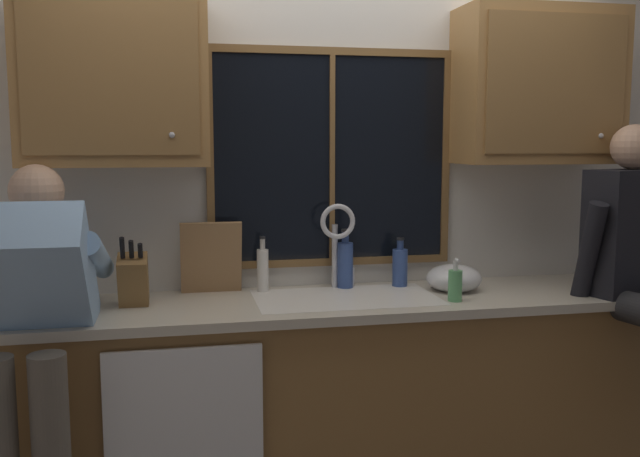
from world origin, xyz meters
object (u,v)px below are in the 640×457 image
person_standing (29,325)px  soap_dispenser (455,285)px  mixing_bowl (454,278)px  bottle_green_glass (400,266)px  bottle_tall_clear (263,269)px  bottle_amber_small (345,264)px  knife_block (133,281)px  cutting_board (211,258)px

person_standing → soap_dispenser: bearing=4.5°
mixing_bowl → bottle_green_glass: (-0.22, 0.14, 0.04)m
mixing_bowl → bottle_tall_clear: 0.88m
soap_dispenser → bottle_amber_small: size_ratio=0.68×
mixing_bowl → bottle_tall_clear: bottle_tall_clear is taller
knife_block → mixing_bowl: (1.43, 0.02, -0.05)m
bottle_tall_clear → bottle_amber_small: bottle_amber_small is taller
person_standing → soap_dispenser: size_ratio=8.06×
person_standing → bottle_amber_small: 1.40m
person_standing → bottle_amber_small: person_standing is taller
bottle_amber_small → soap_dispenser: bearing=-42.4°
bottle_amber_small → bottle_tall_clear: bearing=-179.2°
knife_block → soap_dispenser: bearing=-7.8°
knife_block → soap_dispenser: (1.35, -0.19, -0.04)m
bottle_green_glass → cutting_board: bearing=178.1°
cutting_board → mixing_bowl: (1.10, -0.17, -0.11)m
soap_dispenser → bottle_amber_small: bearing=137.6°
bottle_green_glass → bottle_amber_small: bottle_amber_small is taller
knife_block → soap_dispenser: size_ratio=1.71×
cutting_board → bottle_amber_small: size_ratio=1.19×
knife_block → bottle_green_glass: 1.23m
knife_block → person_standing: bearing=-137.5°
soap_dispenser → bottle_amber_small: 0.54m
mixing_bowl → knife_block: bearing=-179.2°
bottle_amber_small → bottle_green_glass: bearing=-4.2°
person_standing → cutting_board: bearing=36.7°
knife_block → mixing_bowl: knife_block is taller
person_standing → bottle_tall_clear: person_standing is taller
person_standing → bottle_tall_clear: 1.04m
person_standing → mixing_bowl: 1.81m
mixing_bowl → soap_dispenser: (-0.08, -0.20, 0.01)m
bottle_tall_clear → bottle_amber_small: (0.39, 0.01, 0.01)m
cutting_board → knife_block: bearing=-150.5°
bottle_green_glass → soap_dispenser: bearing=-68.5°
knife_block → bottle_tall_clear: size_ratio=1.25×
mixing_bowl → bottle_tall_clear: bearing=170.0°
cutting_board → soap_dispenser: size_ratio=1.77×
knife_block → bottle_green_glass: size_ratio=1.38×
mixing_bowl → bottle_tall_clear: size_ratio=0.99×
cutting_board → bottle_amber_small: 0.62m
bottle_amber_small → knife_block: bearing=-169.5°
cutting_board → soap_dispenser: bearing=-20.1°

